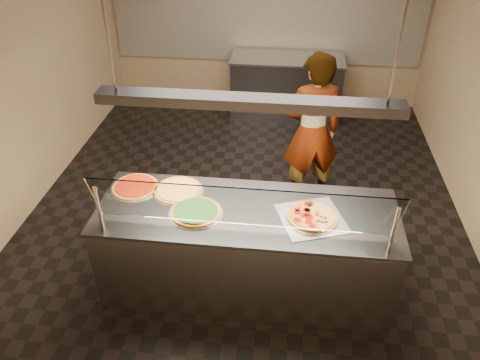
# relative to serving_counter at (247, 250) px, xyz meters

# --- Properties ---
(ground) EXTENTS (5.00, 6.00, 0.02)m
(ground) POSITION_rel_serving_counter_xyz_m (-0.14, 1.32, -0.48)
(ground) COLOR black
(ground) RESTS_ON ground
(wall_back) EXTENTS (5.00, 0.02, 3.00)m
(wall_back) POSITION_rel_serving_counter_xyz_m (-0.14, 4.33, 1.03)
(wall_back) COLOR tan
(wall_back) RESTS_ON ground
(wall_front) EXTENTS (5.00, 0.02, 3.00)m
(wall_front) POSITION_rel_serving_counter_xyz_m (-0.14, -1.69, 1.03)
(wall_front) COLOR tan
(wall_front) RESTS_ON ground
(wall_left) EXTENTS (0.02, 6.00, 3.00)m
(wall_left) POSITION_rel_serving_counter_xyz_m (-2.65, 1.32, 1.03)
(wall_left) COLOR tan
(wall_left) RESTS_ON ground
(tile_band) EXTENTS (4.90, 0.02, 1.20)m
(tile_band) POSITION_rel_serving_counter_xyz_m (-0.14, 4.30, 0.83)
(tile_band) COLOR silver
(tile_band) RESTS_ON wall_back
(serving_counter) EXTENTS (2.61, 0.94, 0.93)m
(serving_counter) POSITION_rel_serving_counter_xyz_m (0.00, 0.00, 0.00)
(serving_counter) COLOR #B7B7BC
(serving_counter) RESTS_ON ground
(sneeze_guard) EXTENTS (2.37, 0.18, 0.54)m
(sneeze_guard) POSITION_rel_serving_counter_xyz_m (-0.00, -0.34, 0.76)
(sneeze_guard) COLOR #B7B7BC
(sneeze_guard) RESTS_ON serving_counter
(perforated_tray) EXTENTS (0.66, 0.66, 0.01)m
(perforated_tray) POSITION_rel_serving_counter_xyz_m (0.55, -0.04, 0.47)
(perforated_tray) COLOR silver
(perforated_tray) RESTS_ON serving_counter
(half_pizza_pepperoni) EXTENTS (0.34, 0.47, 0.05)m
(half_pizza_pepperoni) POSITION_rel_serving_counter_xyz_m (0.45, -0.04, 0.50)
(half_pizza_pepperoni) COLOR #965D1B
(half_pizza_pepperoni) RESTS_ON perforated_tray
(half_pizza_sausage) EXTENTS (0.34, 0.47, 0.04)m
(half_pizza_sausage) POSITION_rel_serving_counter_xyz_m (0.66, -0.05, 0.49)
(half_pizza_sausage) COLOR #965D1B
(half_pizza_sausage) RESTS_ON perforated_tray
(pizza_spinach) EXTENTS (0.46, 0.46, 0.03)m
(pizza_spinach) POSITION_rel_serving_counter_xyz_m (-0.43, -0.08, 0.48)
(pizza_spinach) COLOR silver
(pizza_spinach) RESTS_ON serving_counter
(pizza_cheese) EXTENTS (0.46, 0.46, 0.03)m
(pizza_cheese) POSITION_rel_serving_counter_xyz_m (-0.66, 0.22, 0.48)
(pizza_cheese) COLOR silver
(pizza_cheese) RESTS_ON serving_counter
(pizza_tomato) EXTENTS (0.44, 0.44, 0.03)m
(pizza_tomato) POSITION_rel_serving_counter_xyz_m (-1.06, 0.22, 0.48)
(pizza_tomato) COLOR silver
(pizza_tomato) RESTS_ON serving_counter
(pizza_spatula) EXTENTS (0.28, 0.18, 0.02)m
(pizza_spatula) POSITION_rel_serving_counter_xyz_m (-0.67, 0.10, 0.49)
(pizza_spatula) COLOR #B7B7BC
(pizza_spatula) RESTS_ON pizza_spinach
(prep_table) EXTENTS (1.75, 0.74, 0.93)m
(prep_table) POSITION_rel_serving_counter_xyz_m (0.23, 3.87, 0.00)
(prep_table) COLOR #414147
(prep_table) RESTS_ON ground
(worker) EXTENTS (0.77, 0.61, 1.84)m
(worker) POSITION_rel_serving_counter_xyz_m (0.57, 1.52, 0.45)
(worker) COLOR #2B292F
(worker) RESTS_ON ground
(heat_lamp_housing) EXTENTS (2.30, 0.18, 0.08)m
(heat_lamp_housing) POSITION_rel_serving_counter_xyz_m (-0.00, 0.00, 1.48)
(heat_lamp_housing) COLOR #414147
(heat_lamp_housing) RESTS_ON ceiling
(lamp_rod_left) EXTENTS (0.02, 0.02, 1.01)m
(lamp_rod_left) POSITION_rel_serving_counter_xyz_m (-1.00, 0.00, 2.03)
(lamp_rod_left) COLOR #B7B7BC
(lamp_rod_left) RESTS_ON ceiling
(lamp_rod_right) EXTENTS (0.02, 0.02, 1.01)m
(lamp_rod_right) POSITION_rel_serving_counter_xyz_m (1.00, 0.00, 2.03)
(lamp_rod_right) COLOR #B7B7BC
(lamp_rod_right) RESTS_ON ceiling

